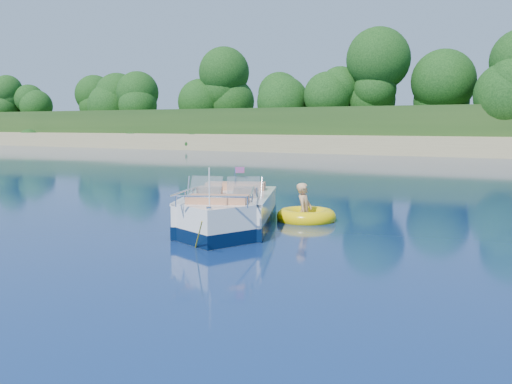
# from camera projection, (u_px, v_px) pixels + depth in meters

# --- Properties ---
(ground) EXTENTS (160.00, 160.00, 0.00)m
(ground) POSITION_uv_depth(u_px,v_px,m) (312.00, 248.00, 11.24)
(ground) COLOR #091942
(ground) RESTS_ON ground
(motorboat) EXTENTS (3.21, 5.09, 1.80)m
(motorboat) POSITION_uv_depth(u_px,v_px,m) (227.00, 215.00, 13.18)
(motorboat) COLOR white
(motorboat) RESTS_ON ground
(tow_tube) EXTENTS (1.85, 1.85, 0.40)m
(tow_tube) POSITION_uv_depth(u_px,v_px,m) (306.00, 217.00, 14.44)
(tow_tube) COLOR yellow
(tow_tube) RESTS_ON ground
(boy) EXTENTS (0.51, 0.86, 1.58)m
(boy) POSITION_uv_depth(u_px,v_px,m) (304.00, 221.00, 14.44)
(boy) COLOR tan
(boy) RESTS_ON ground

